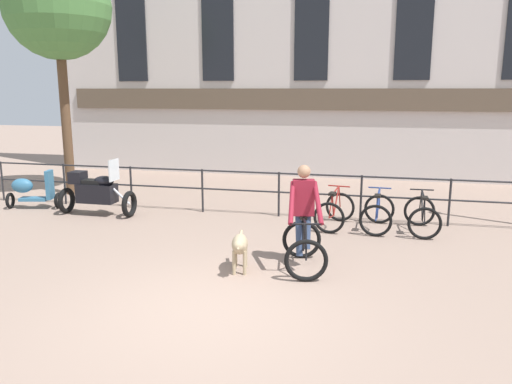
{
  "coord_description": "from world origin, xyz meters",
  "views": [
    {
      "loc": [
        2.08,
        -5.97,
        2.92
      ],
      "look_at": [
        0.0,
        2.86,
        1.05
      ],
      "focal_mm": 35.0,
      "sensor_mm": 36.0,
      "label": 1
    }
  ],
  "objects_px": {
    "parked_bicycle_near_lamp": "(335,211)",
    "parked_bicycle_mid_left": "(378,213)",
    "cyclist_with_bike": "(304,222)",
    "dog": "(240,245)",
    "parked_bicycle_mid_right": "(422,216)",
    "parked_scooter": "(32,190)",
    "parked_motorcycle": "(96,192)"
  },
  "relations": [
    {
      "from": "cyclist_with_bike",
      "to": "parked_motorcycle",
      "type": "height_order",
      "value": "cyclist_with_bike"
    },
    {
      "from": "cyclist_with_bike",
      "to": "parked_scooter",
      "type": "bearing_deg",
      "value": 148.4
    },
    {
      "from": "parked_bicycle_mid_right",
      "to": "parked_scooter",
      "type": "distance_m",
      "value": 9.28
    },
    {
      "from": "parked_bicycle_near_lamp",
      "to": "parked_motorcycle",
      "type": "bearing_deg",
      "value": 10.86
    },
    {
      "from": "parked_motorcycle",
      "to": "parked_bicycle_near_lamp",
      "type": "height_order",
      "value": "parked_motorcycle"
    },
    {
      "from": "parked_bicycle_mid_left",
      "to": "parked_bicycle_mid_right",
      "type": "relative_size",
      "value": 1.04
    },
    {
      "from": "parked_bicycle_near_lamp",
      "to": "cyclist_with_bike",
      "type": "bearing_deg",
      "value": 91.43
    },
    {
      "from": "dog",
      "to": "parked_bicycle_mid_right",
      "type": "bearing_deg",
      "value": 33.32
    },
    {
      "from": "parked_bicycle_mid_right",
      "to": "dog",
      "type": "bearing_deg",
      "value": 44.11
    },
    {
      "from": "dog",
      "to": "parked_bicycle_mid_right",
      "type": "relative_size",
      "value": 0.84
    },
    {
      "from": "cyclist_with_bike",
      "to": "dog",
      "type": "xyz_separation_m",
      "value": [
        -0.97,
        -0.49,
        -0.32
      ]
    },
    {
      "from": "parked_bicycle_mid_left",
      "to": "parked_scooter",
      "type": "xyz_separation_m",
      "value": [
        -8.38,
        0.03,
        0.1
      ]
    },
    {
      "from": "dog",
      "to": "parked_bicycle_mid_left",
      "type": "distance_m",
      "value": 3.77
    },
    {
      "from": "cyclist_with_bike",
      "to": "parked_scooter",
      "type": "distance_m",
      "value": 7.62
    },
    {
      "from": "parked_motorcycle",
      "to": "parked_scooter",
      "type": "distance_m",
      "value": 1.95
    },
    {
      "from": "parked_bicycle_mid_left",
      "to": "dog",
      "type": "bearing_deg",
      "value": 58.93
    },
    {
      "from": "parked_bicycle_mid_left",
      "to": "parked_bicycle_mid_right",
      "type": "xyz_separation_m",
      "value": [
        0.9,
        -0.0,
        -0.0
      ]
    },
    {
      "from": "dog",
      "to": "parked_bicycle_mid_right",
      "type": "height_order",
      "value": "parked_bicycle_mid_right"
    },
    {
      "from": "cyclist_with_bike",
      "to": "parked_bicycle_near_lamp",
      "type": "height_order",
      "value": "cyclist_with_bike"
    },
    {
      "from": "parked_bicycle_near_lamp",
      "to": "parked_scooter",
      "type": "relative_size",
      "value": 0.89
    },
    {
      "from": "parked_motorcycle",
      "to": "parked_bicycle_near_lamp",
      "type": "relative_size",
      "value": 1.48
    },
    {
      "from": "cyclist_with_bike",
      "to": "parked_motorcycle",
      "type": "bearing_deg",
      "value": 144.07
    },
    {
      "from": "parked_bicycle_mid_left",
      "to": "parked_bicycle_near_lamp",
      "type": "bearing_deg",
      "value": 4.42
    },
    {
      "from": "dog",
      "to": "parked_bicycle_near_lamp",
      "type": "xyz_separation_m",
      "value": [
        1.29,
        3.07,
        -0.09
      ]
    },
    {
      "from": "parked_bicycle_near_lamp",
      "to": "parked_bicycle_mid_left",
      "type": "relative_size",
      "value": 1.03
    },
    {
      "from": "parked_bicycle_mid_right",
      "to": "parked_scooter",
      "type": "xyz_separation_m",
      "value": [
        -9.27,
        0.03,
        0.1
      ]
    },
    {
      "from": "parked_bicycle_mid_left",
      "to": "parked_scooter",
      "type": "distance_m",
      "value": 8.38
    },
    {
      "from": "parked_bicycle_near_lamp",
      "to": "parked_bicycle_mid_left",
      "type": "height_order",
      "value": "same"
    },
    {
      "from": "dog",
      "to": "parked_bicycle_near_lamp",
      "type": "relative_size",
      "value": 0.79
    },
    {
      "from": "parked_bicycle_near_lamp",
      "to": "parked_scooter",
      "type": "height_order",
      "value": "parked_scooter"
    },
    {
      "from": "dog",
      "to": "parked_bicycle_mid_left",
      "type": "relative_size",
      "value": 0.81
    },
    {
      "from": "parked_bicycle_mid_right",
      "to": "cyclist_with_bike",
      "type": "bearing_deg",
      "value": 49.83
    }
  ]
}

